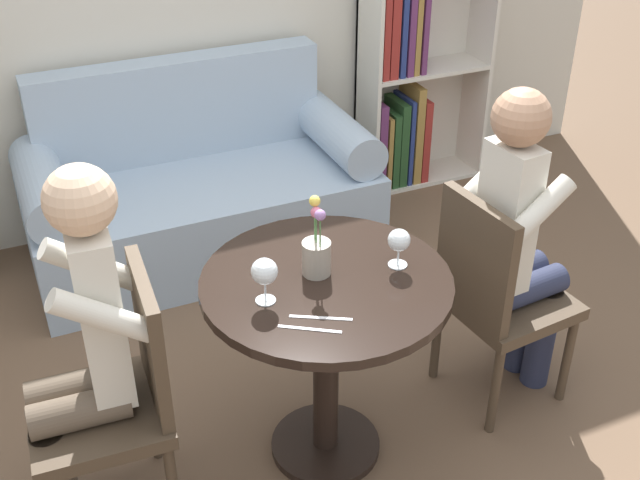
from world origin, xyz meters
The scene contains 13 objects.
ground_plane centered at (0.00, 0.00, 0.00)m, with size 16.00×16.00×0.00m, color brown.
round_table centered at (0.00, 0.00, 0.58)m, with size 0.82×0.82×0.75m.
couch centered at (0.00, 1.52, 0.31)m, with size 1.67×0.80×0.92m.
bookshelf_right centered at (1.31, 1.79, 0.62)m, with size 0.73×0.28×1.36m.
chair_left centered at (-0.69, 0.04, 0.49)m, with size 0.44×0.44×0.90m.
chair_right centered at (0.69, 0.01, 0.49)m, with size 0.46×0.46×0.90m.
person_left centered at (-0.78, 0.05, 0.68)m, with size 0.43×0.36×1.28m.
person_right centered at (0.78, 0.03, 0.68)m, with size 0.44×0.37×1.28m.
wine_glass_left centered at (-0.22, -0.03, 0.86)m, with size 0.08×0.08×0.15m.
wine_glass_right centered at (0.25, -0.02, 0.85)m, with size 0.07×0.07×0.13m.
flower_vase centered at (-0.01, 0.05, 0.84)m, with size 0.09×0.09×0.27m.
knife_left_setting centered at (-0.10, -0.18, 0.76)m, with size 0.17×0.10×0.00m.
fork_left_setting centered at (-0.15, -0.22, 0.76)m, with size 0.17×0.11×0.00m.
Camera 1 is at (-0.88, -1.93, 2.22)m, focal length 45.00 mm.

